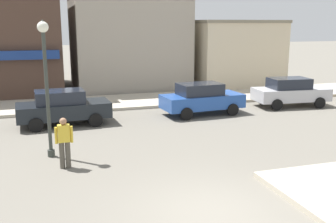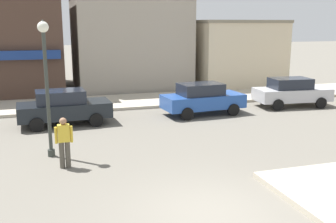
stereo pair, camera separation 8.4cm
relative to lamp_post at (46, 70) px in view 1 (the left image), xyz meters
name	(u,v)px [view 1 (the left image)]	position (x,y,z in m)	size (l,w,h in m)	color
ground_plane	(212,213)	(3.56, -5.41, -2.96)	(160.00, 160.00, 0.00)	#6B665B
kerb_far	(113,102)	(3.56, 8.44, -2.88)	(80.00, 4.00, 0.15)	#B7AD99
lamp_post	(46,70)	(0.00, 0.00, 0.00)	(0.36, 0.36, 4.54)	#333833
parked_car_nearest	(63,107)	(0.64, 4.31, -2.15)	(4.09, 2.04, 1.56)	black
parked_car_second	(202,98)	(7.29, 4.41, -2.15)	(4.12, 2.12, 1.56)	#234C9E
parked_car_third	(290,92)	(12.65, 4.79, -2.15)	(4.13, 2.14, 1.56)	#B7B7BC
pedestrian_crossing_near	(64,141)	(0.40, -1.26, -2.09)	(0.55, 0.23, 1.61)	#4C473D
building_storefront_left_near	(127,41)	(5.62, 14.31, 0.26)	(7.58, 7.36, 6.43)	#9E9384
building_storefront_left_mid	(232,53)	(12.96, 12.56, -0.62)	(6.16, 5.30, 4.67)	beige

